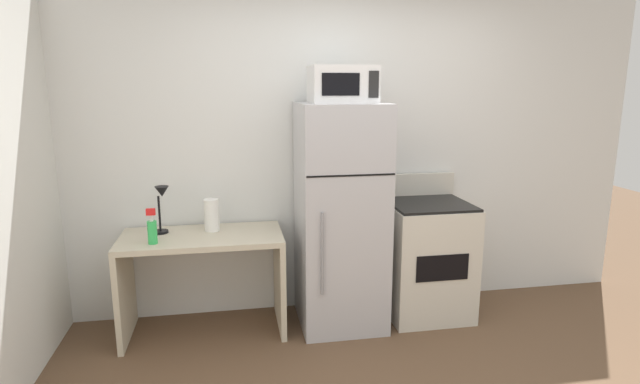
# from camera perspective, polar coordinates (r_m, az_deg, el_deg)

# --- Properties ---
(wall_back_white) EXTENTS (5.00, 0.10, 2.60)m
(wall_back_white) POSITION_cam_1_polar(r_m,az_deg,el_deg) (4.11, 2.51, 4.78)
(wall_back_white) COLOR silver
(wall_back_white) RESTS_ON ground
(desk) EXTENTS (1.16, 0.58, 0.75)m
(desk) POSITION_cam_1_polar(r_m,az_deg,el_deg) (3.85, -13.04, -7.96)
(desk) COLOR beige
(desk) RESTS_ON ground
(desk_lamp) EXTENTS (0.14, 0.12, 0.35)m
(desk_lamp) POSITION_cam_1_polar(r_m,az_deg,el_deg) (3.83, -17.44, -1.03)
(desk_lamp) COLOR black
(desk_lamp) RESTS_ON desk
(spray_bottle) EXTENTS (0.06, 0.06, 0.25)m
(spray_bottle) POSITION_cam_1_polar(r_m,az_deg,el_deg) (3.64, -18.39, -4.06)
(spray_bottle) COLOR green
(spray_bottle) RESTS_ON desk
(paper_towel_roll) EXTENTS (0.11, 0.11, 0.24)m
(paper_towel_roll) POSITION_cam_1_polar(r_m,az_deg,el_deg) (3.84, -12.10, -2.55)
(paper_towel_roll) COLOR white
(paper_towel_roll) RESTS_ON desk
(refrigerator) EXTENTS (0.63, 0.66, 1.69)m
(refrigerator) POSITION_cam_1_polar(r_m,az_deg,el_deg) (3.81, 2.33, -2.80)
(refrigerator) COLOR #B7B7BC
(refrigerator) RESTS_ON ground
(microwave) EXTENTS (0.46, 0.35, 0.26)m
(microwave) POSITION_cam_1_polar(r_m,az_deg,el_deg) (3.66, 2.54, 12.04)
(microwave) COLOR silver
(microwave) RESTS_ON refrigerator
(oven_range) EXTENTS (0.64, 0.61, 1.10)m
(oven_range) POSITION_cam_1_polar(r_m,az_deg,el_deg) (4.15, 11.91, -7.28)
(oven_range) COLOR beige
(oven_range) RESTS_ON ground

